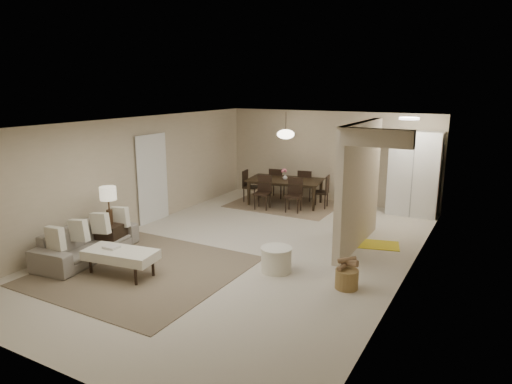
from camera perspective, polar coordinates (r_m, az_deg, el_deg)
The scene contains 22 objects.
floor at distance 9.14m, azimuth -0.91°, elevation -7.18°, with size 9.00×9.00×0.00m, color beige.
ceiling at distance 8.59m, azimuth -0.97°, elevation 8.65°, with size 9.00×9.00×0.00m, color white.
back_wall at distance 12.81m, azimuth 9.15°, elevation 4.37°, with size 6.00×6.00×0.00m, color #BAAB8D.
left_wall at distance 10.57m, azimuth -15.20°, elevation 2.21°, with size 9.00×9.00×0.00m, color #BAAB8D.
right_wall at distance 7.78m, azimuth 18.61°, elevation -1.89°, with size 9.00×9.00×0.00m, color #BAAB8D.
partition at distance 9.23m, azimuth 12.75°, elevation 0.78°, with size 0.15×2.50×2.50m, color #BAAB8D.
doorway at distance 11.02m, azimuth -12.86°, elevation 1.56°, with size 0.04×0.90×2.04m, color black.
pantry_cabinet at distance 11.93m, azimuth 19.20°, elevation 2.17°, with size 1.20×0.55×2.10m, color white.
flush_light at distance 10.83m, azimuth 18.61°, elevation 8.70°, with size 0.44×0.44×0.05m, color white.
living_rug at distance 8.37m, azimuth -13.95°, elevation -9.51°, with size 3.20×3.20×0.01m, color brown.
sofa at distance 9.20m, azimuth -20.31°, elevation -5.87°, with size 0.82×2.10×0.61m, color gray.
ottoman_bench at distance 8.18m, azimuth -16.56°, elevation -7.56°, with size 1.32×0.75×0.45m.
side_table at distance 9.52m, azimuth -17.64°, elevation -5.35°, with size 0.46×0.46×0.51m, color black.
table_lamp at distance 9.30m, azimuth -17.99°, elevation -0.56°, with size 0.32×0.32×0.76m.
round_pouf at distance 8.06m, azimuth 2.55°, elevation -8.43°, with size 0.55×0.55×0.43m, color #EDE8CE.
wicker_basket at distance 7.57m, azimuth 11.27°, elevation -10.61°, with size 0.37×0.37×0.32m, color olive.
dining_rug at distance 12.50m, azimuth 3.60°, elevation -1.54°, with size 2.80×2.10×0.01m, color #7C674D.
dining_table at distance 12.41m, azimuth 3.63°, elevation -0.01°, with size 1.98×1.11×0.70m, color black.
dining_chairs at distance 12.39m, azimuth 3.63°, elevation 0.39°, with size 2.38×1.87×0.88m.
vase at distance 12.33m, azimuth 3.65°, elevation 1.89°, with size 0.14×0.14×0.14m, color white.
yellow_mat at distance 9.69m, azimuth 14.60°, elevation -6.37°, with size 0.97×0.59×0.01m, color yellow.
pendant_light at distance 12.15m, azimuth 3.73°, elevation 7.22°, with size 0.46×0.46×0.71m.
Camera 1 is at (4.27, -7.43, 3.18)m, focal length 32.00 mm.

